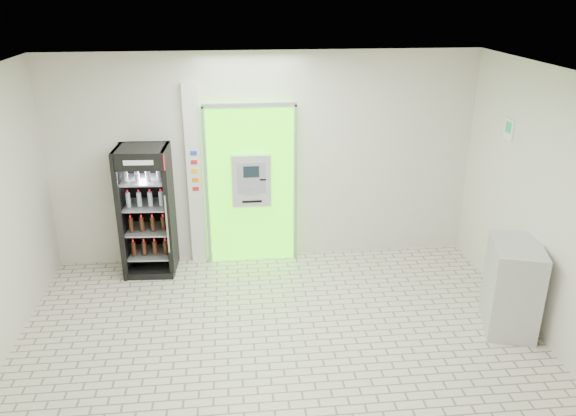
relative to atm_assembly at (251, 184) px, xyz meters
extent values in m
plane|color=beige|center=(0.20, -2.41, -1.17)|extent=(6.00, 6.00, 0.00)
plane|color=beige|center=(0.20, 0.09, 0.33)|extent=(6.00, 0.00, 6.00)
plane|color=beige|center=(0.20, -4.91, 0.33)|extent=(6.00, 0.00, 6.00)
plane|color=beige|center=(3.20, -2.41, 0.33)|extent=(0.00, 5.00, 5.00)
plane|color=white|center=(0.20, -2.41, 1.83)|extent=(6.00, 6.00, 0.00)
cube|color=#40E50E|center=(0.00, 0.02, -0.02)|extent=(1.20, 0.12, 2.30)
cube|color=gray|center=(0.00, -0.05, 1.13)|extent=(1.28, 0.04, 0.06)
cube|color=gray|center=(-0.63, -0.05, -0.02)|extent=(0.04, 0.04, 2.30)
cube|color=gray|center=(0.63, -0.05, -0.02)|extent=(0.04, 0.04, 2.30)
cube|color=black|center=(0.10, -0.04, -0.67)|extent=(0.62, 0.01, 0.67)
cube|color=black|center=(-0.34, -0.04, 0.81)|extent=(0.22, 0.01, 0.18)
cube|color=#B8BBC0|center=(0.00, -0.09, 0.08)|extent=(0.55, 0.12, 0.75)
cube|color=black|center=(0.00, -0.16, 0.23)|extent=(0.22, 0.01, 0.16)
cube|color=gray|center=(0.00, -0.16, -0.05)|extent=(0.16, 0.01, 0.12)
cube|color=black|center=(0.16, -0.16, 0.11)|extent=(0.09, 0.01, 0.02)
cube|color=black|center=(0.00, -0.16, -0.21)|extent=(0.28, 0.01, 0.03)
cube|color=silver|center=(-0.78, 0.04, 0.13)|extent=(0.22, 0.10, 2.60)
cube|color=#193FB2|center=(-0.78, -0.02, 0.48)|extent=(0.09, 0.01, 0.06)
cube|color=red|center=(-0.78, -0.02, 0.35)|extent=(0.09, 0.01, 0.06)
cube|color=yellow|center=(-0.78, -0.02, 0.22)|extent=(0.09, 0.01, 0.06)
cube|color=orange|center=(-0.78, -0.02, 0.09)|extent=(0.09, 0.01, 0.06)
cube|color=red|center=(-0.78, -0.02, -0.04)|extent=(0.09, 0.01, 0.06)
cube|color=black|center=(-1.45, -0.23, -0.27)|extent=(0.72, 0.66, 1.81)
cube|color=black|center=(-1.45, 0.05, -0.27)|extent=(0.68, 0.09, 1.81)
cube|color=red|center=(-1.45, -0.54, 0.52)|extent=(0.66, 0.05, 0.22)
cube|color=white|center=(-1.45, -0.54, 0.52)|extent=(0.38, 0.03, 0.06)
cube|color=black|center=(-1.45, -0.23, -1.13)|extent=(0.72, 0.66, 0.09)
cylinder|color=gray|center=(-1.15, -0.56, -0.34)|extent=(0.03, 0.03, 0.82)
cube|color=gray|center=(-1.45, -0.23, -0.90)|extent=(0.60, 0.56, 0.02)
cube|color=gray|center=(-1.45, -0.23, -0.54)|extent=(0.60, 0.56, 0.02)
cube|color=gray|center=(-1.45, -0.23, -0.17)|extent=(0.60, 0.56, 0.02)
cube|color=gray|center=(-1.45, -0.23, 0.19)|extent=(0.60, 0.56, 0.02)
cube|color=#B8BBC0|center=(2.92, -2.12, -0.64)|extent=(0.75, 0.92, 1.07)
cube|color=gray|center=(2.65, -2.12, -0.58)|extent=(0.23, 0.75, 0.01)
cube|color=white|center=(3.19, -1.01, 0.95)|extent=(0.02, 0.22, 0.26)
cube|color=#0D944B|center=(3.18, -1.01, 0.98)|extent=(0.00, 0.14, 0.14)
camera|label=1|loc=(-0.27, -7.53, 2.62)|focal=35.00mm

